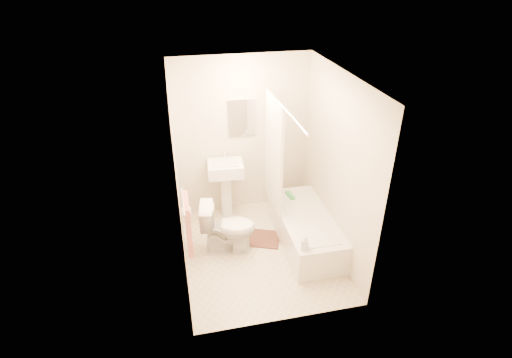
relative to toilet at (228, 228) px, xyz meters
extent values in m
plane|color=beige|center=(0.41, -0.14, -0.36)|extent=(2.40, 2.40, 0.00)
plane|color=white|center=(0.41, -0.14, 2.04)|extent=(2.40, 2.40, 0.00)
cube|color=beige|center=(0.41, 1.06, 0.84)|extent=(2.00, 0.02, 2.40)
cube|color=beige|center=(-0.59, -0.14, 0.84)|extent=(0.02, 2.40, 2.40)
cube|color=beige|center=(1.41, -0.14, 0.84)|extent=(0.02, 2.40, 2.40)
cube|color=white|center=(0.41, 1.04, 1.14)|extent=(0.40, 0.03, 0.55)
cylinder|color=silver|center=(0.71, -0.04, 1.64)|extent=(0.03, 1.70, 0.03)
cube|color=silver|center=(0.71, 0.36, 0.86)|extent=(0.04, 0.80, 1.55)
cylinder|color=silver|center=(-0.55, -0.39, 0.74)|extent=(0.02, 0.60, 0.02)
cube|color=#CC7266|center=(-0.52, -0.39, 0.42)|extent=(0.06, 0.45, 0.66)
cylinder|color=white|center=(-0.52, -0.02, 0.34)|extent=(0.11, 0.12, 0.12)
imported|color=white|center=(0.00, 0.00, 0.00)|extent=(0.79, 0.53, 0.72)
cube|color=#481D17|center=(0.47, 0.12, -0.35)|extent=(0.65, 0.58, 0.02)
imported|color=white|center=(0.83, -0.73, 0.18)|extent=(0.12, 0.12, 0.20)
cube|color=green|center=(1.00, 0.46, 0.10)|extent=(0.09, 0.23, 0.04)
camera|label=1|loc=(-0.57, -4.31, 3.18)|focal=28.00mm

